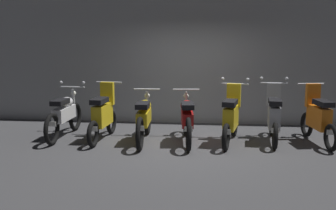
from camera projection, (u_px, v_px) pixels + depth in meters
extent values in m
plane|color=#424244|center=(186.00, 146.00, 8.17)|extent=(80.00, 80.00, 0.00)
cube|color=gray|center=(192.00, 62.00, 10.16)|extent=(16.00, 0.30, 3.03)
torus|color=black|center=(75.00, 116.00, 9.45)|extent=(0.11, 0.65, 0.65)
torus|color=black|center=(52.00, 129.00, 8.18)|extent=(0.11, 0.65, 0.65)
cube|color=silver|center=(64.00, 114.00, 8.78)|extent=(0.25, 0.84, 0.28)
ellipsoid|color=silver|center=(66.00, 102.00, 8.90)|extent=(0.28, 0.45, 0.22)
cube|color=black|center=(60.00, 102.00, 8.56)|extent=(0.26, 0.53, 0.10)
cylinder|color=#B7BABF|center=(72.00, 87.00, 9.23)|extent=(0.56, 0.06, 0.04)
sphere|color=#B7BABF|center=(61.00, 82.00, 9.25)|extent=(0.07, 0.07, 0.07)
sphere|color=#B7BABF|center=(83.00, 83.00, 9.18)|extent=(0.07, 0.07, 0.07)
cylinder|color=#B7BABF|center=(74.00, 103.00, 9.34)|extent=(0.06, 0.16, 0.65)
sphere|color=silver|center=(73.00, 93.00, 9.31)|extent=(0.12, 0.12, 0.12)
cube|color=white|center=(52.00, 124.00, 8.19)|extent=(0.16, 0.02, 0.10)
torus|color=black|center=(111.00, 122.00, 9.14)|extent=(0.13, 0.54, 0.53)
torus|color=black|center=(93.00, 134.00, 8.03)|extent=(0.13, 0.54, 0.53)
cube|color=gold|center=(102.00, 115.00, 8.54)|extent=(0.28, 0.75, 0.44)
cube|color=gold|center=(107.00, 93.00, 8.81)|extent=(0.29, 0.14, 0.48)
cube|color=black|center=(99.00, 101.00, 8.33)|extent=(0.28, 0.54, 0.10)
cylinder|color=#B7BABF|center=(109.00, 82.00, 8.90)|extent=(0.56, 0.08, 0.04)
cylinder|color=#B7BABF|center=(110.00, 104.00, 9.03)|extent=(0.07, 0.15, 0.85)
sphere|color=silver|center=(110.00, 89.00, 8.97)|extent=(0.12, 0.12, 0.12)
cube|color=white|center=(93.00, 129.00, 8.03)|extent=(0.16, 0.02, 0.10)
torus|color=black|center=(148.00, 120.00, 9.07)|extent=(0.11, 0.65, 0.65)
torus|color=black|center=(140.00, 134.00, 7.79)|extent=(0.11, 0.65, 0.65)
cube|color=gold|center=(144.00, 117.00, 8.40)|extent=(0.25, 0.84, 0.28)
ellipsoid|color=gold|center=(145.00, 105.00, 8.51)|extent=(0.28, 0.45, 0.22)
cube|color=black|center=(143.00, 105.00, 8.17)|extent=(0.26, 0.53, 0.10)
cylinder|color=#B7BABF|center=(147.00, 89.00, 8.85)|extent=(0.56, 0.06, 0.04)
cylinder|color=#B7BABF|center=(147.00, 106.00, 8.96)|extent=(0.06, 0.16, 0.65)
sphere|color=silver|center=(147.00, 96.00, 8.93)|extent=(0.12, 0.12, 0.12)
cube|color=white|center=(140.00, 128.00, 7.80)|extent=(0.16, 0.02, 0.10)
torus|color=black|center=(186.00, 120.00, 9.02)|extent=(0.15, 0.66, 0.65)
torus|color=black|center=(188.00, 135.00, 7.74)|extent=(0.15, 0.66, 0.65)
cube|color=red|center=(187.00, 118.00, 8.35)|extent=(0.30, 0.85, 0.28)
ellipsoid|color=red|center=(187.00, 106.00, 8.47)|extent=(0.30, 0.46, 0.22)
cube|color=black|center=(188.00, 106.00, 8.12)|extent=(0.29, 0.54, 0.10)
cylinder|color=#B7BABF|center=(186.00, 90.00, 8.80)|extent=(0.56, 0.09, 0.04)
cylinder|color=#B7BABF|center=(186.00, 106.00, 8.92)|extent=(0.07, 0.16, 0.65)
sphere|color=silver|center=(186.00, 96.00, 8.88)|extent=(0.12, 0.12, 0.12)
cube|color=white|center=(188.00, 129.00, 7.75)|extent=(0.16, 0.03, 0.10)
torus|color=black|center=(234.00, 125.00, 8.86)|extent=(0.19, 0.54, 0.53)
torus|color=black|center=(226.00, 137.00, 7.78)|extent=(0.19, 0.54, 0.53)
cube|color=gold|center=(231.00, 117.00, 8.28)|extent=(0.36, 0.76, 0.44)
cube|color=gold|center=(234.00, 95.00, 8.53)|extent=(0.30, 0.17, 0.48)
cube|color=black|center=(230.00, 103.00, 8.07)|extent=(0.34, 0.56, 0.10)
cylinder|color=#B7BABF|center=(235.00, 84.00, 8.63)|extent=(0.56, 0.14, 0.04)
sphere|color=#B7BABF|center=(223.00, 79.00, 8.68)|extent=(0.07, 0.07, 0.07)
sphere|color=#B7BABF|center=(248.00, 80.00, 8.53)|extent=(0.07, 0.07, 0.07)
cylinder|color=#B7BABF|center=(235.00, 106.00, 8.75)|extent=(0.08, 0.16, 0.85)
sphere|color=silver|center=(235.00, 91.00, 8.69)|extent=(0.12, 0.12, 0.12)
cube|color=white|center=(226.00, 132.00, 7.78)|extent=(0.16, 0.04, 0.10)
torus|color=black|center=(272.00, 123.00, 9.00)|extent=(0.14, 0.54, 0.53)
torus|color=black|center=(275.00, 136.00, 7.88)|extent=(0.14, 0.54, 0.53)
cube|color=#9EA0A8|center=(274.00, 116.00, 8.39)|extent=(0.28, 0.75, 0.44)
cube|color=#9EA0A8|center=(274.00, 94.00, 8.66)|extent=(0.29, 0.14, 0.48)
cube|color=black|center=(275.00, 102.00, 8.18)|extent=(0.29, 0.54, 0.10)
cylinder|color=#B7BABF|center=(274.00, 83.00, 8.76)|extent=(0.56, 0.09, 0.04)
sphere|color=#B7BABF|center=(261.00, 78.00, 8.79)|extent=(0.07, 0.07, 0.07)
sphere|color=#B7BABF|center=(287.00, 79.00, 8.69)|extent=(0.07, 0.07, 0.07)
cylinder|color=#B7BABF|center=(273.00, 105.00, 8.88)|extent=(0.07, 0.15, 0.85)
sphere|color=silver|center=(273.00, 90.00, 8.83)|extent=(0.12, 0.12, 0.12)
cube|color=white|center=(275.00, 131.00, 7.89)|extent=(0.16, 0.03, 0.10)
torus|color=black|center=(307.00, 125.00, 8.88)|extent=(0.18, 0.54, 0.53)
torus|color=black|center=(331.00, 138.00, 7.75)|extent=(0.18, 0.54, 0.53)
cube|color=orange|center=(319.00, 118.00, 8.27)|extent=(0.34, 0.76, 0.44)
cube|color=orange|center=(313.00, 95.00, 8.54)|extent=(0.30, 0.17, 0.48)
cube|color=black|center=(323.00, 103.00, 8.05)|extent=(0.33, 0.55, 0.10)
cylinder|color=#B7BABF|center=(311.00, 84.00, 8.64)|extent=(0.56, 0.13, 0.04)
cylinder|color=#B7BABF|center=(309.00, 106.00, 8.76)|extent=(0.08, 0.16, 0.85)
sphere|color=silver|center=(309.00, 91.00, 8.71)|extent=(0.12, 0.12, 0.12)
cube|color=white|center=(331.00, 132.00, 7.75)|extent=(0.16, 0.04, 0.10)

